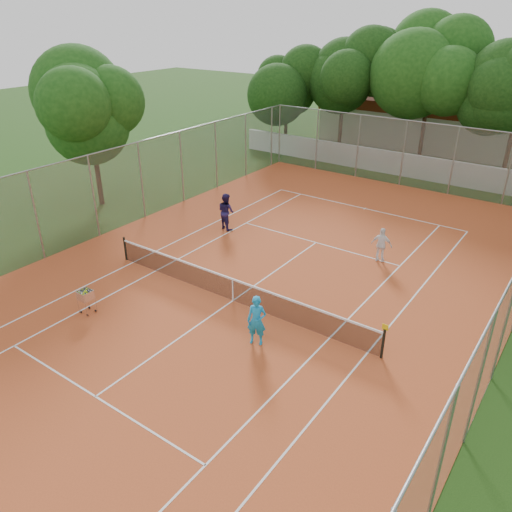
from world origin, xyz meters
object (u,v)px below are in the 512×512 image
Objects in this scene: clubhouse at (434,116)px; tennis_net at (233,289)px; player_far_right at (382,245)px; ball_hopper at (86,301)px; player_near at (257,321)px; player_far_left at (226,211)px.

tennis_net is at bearing -86.05° from clubhouse.
ball_hopper is at bearing 47.61° from player_far_right.
clubhouse is 23.29m from player_far_right.
player_near is 9.68m from player_far_left.
player_near is (4.26, -30.64, -1.31)m from clubhouse.
clubhouse is 9.44× the size of player_near.
player_far_left is (-6.77, 6.93, 0.05)m from player_near.
tennis_net is 29.12m from clubhouse.
player_far_right is 12.24m from ball_hopper.
tennis_net is 11.96× the size of ball_hopper.
player_near reaches higher than player_far_right.
player_far_right reaches higher than tennis_net.
player_far_left is 1.85× the size of ball_hopper.
clubhouse reaches higher than player_near.
tennis_net is 6.46× the size of player_far_left.
player_near is at bearing 149.21° from player_far_left.
tennis_net is 6.84× the size of player_near.
ball_hopper is at bearing 176.79° from player_near.
player_far_right is (3.21, 6.34, 0.28)m from tennis_net.
clubhouse is 32.80m from ball_hopper.
tennis_net is at bearing 55.62° from player_far_right.
player_far_left reaches higher than tennis_net.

